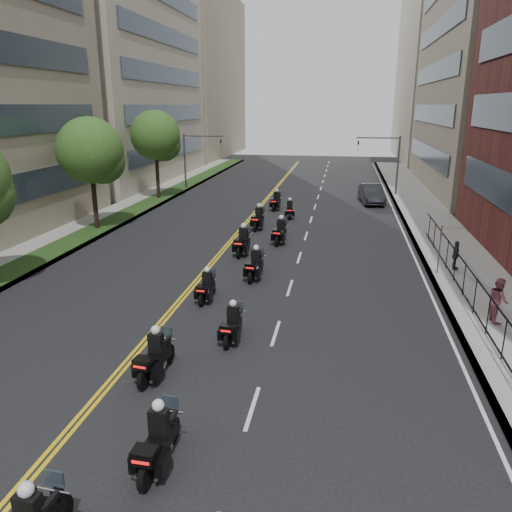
% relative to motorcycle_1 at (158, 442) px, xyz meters
% --- Properties ---
extents(sidewalk_right, '(4.00, 90.00, 0.15)m').
position_rel_motorcycle_1_xyz_m(sidewalk_right, '(10.58, 22.76, -0.61)').
color(sidewalk_right, gray).
rests_on(sidewalk_right, ground).
extents(sidewalk_left, '(4.00, 90.00, 0.15)m').
position_rel_motorcycle_1_xyz_m(sidewalk_left, '(-13.42, 22.76, -0.61)').
color(sidewalk_left, gray).
rests_on(sidewalk_left, ground).
extents(grass_strip, '(2.00, 90.00, 0.04)m').
position_rel_motorcycle_1_xyz_m(grass_strip, '(-12.62, 22.76, -0.52)').
color(grass_strip, '#1F3B15').
rests_on(grass_strip, sidewalk_left).
extents(building_right_far, '(15.00, 28.00, 26.00)m').
position_rel_motorcycle_1_xyz_m(building_right_far, '(20.08, 75.76, 12.31)').
color(building_right_far, '#AA9A89').
rests_on(building_right_far, ground).
extents(building_left_mid, '(16.11, 28.00, 34.00)m').
position_rel_motorcycle_1_xyz_m(building_left_mid, '(-23.39, 45.76, 16.31)').
color(building_left_mid, '#AA9A89').
rests_on(building_left_mid, ground).
extents(building_left_far, '(16.00, 28.00, 26.00)m').
position_rel_motorcycle_1_xyz_m(building_left_far, '(-23.42, 75.76, 12.31)').
color(building_left_far, gray).
rests_on(building_left_far, ground).
extents(iron_fence, '(0.05, 28.00, 1.50)m').
position_rel_motorcycle_1_xyz_m(iron_fence, '(9.58, 9.76, 0.21)').
color(iron_fence, black).
rests_on(iron_fence, sidewalk_right).
extents(street_trees, '(4.40, 38.40, 7.98)m').
position_rel_motorcycle_1_xyz_m(street_trees, '(-12.46, 16.36, 4.44)').
color(street_trees, black).
rests_on(street_trees, ground).
extents(traffic_signal_right, '(4.09, 0.20, 5.60)m').
position_rel_motorcycle_1_xyz_m(traffic_signal_right, '(8.12, 39.76, 3.01)').
color(traffic_signal_right, '#3F3F44').
rests_on(traffic_signal_right, ground).
extents(traffic_signal_left, '(4.09, 0.20, 5.60)m').
position_rel_motorcycle_1_xyz_m(traffic_signal_left, '(-10.95, 39.76, 3.01)').
color(traffic_signal_left, '#3F3F44').
rests_on(traffic_signal_left, ground).
extents(motorcycle_1, '(0.55, 2.36, 1.74)m').
position_rel_motorcycle_1_xyz_m(motorcycle_1, '(0.00, 0.00, 0.00)').
color(motorcycle_1, black).
rests_on(motorcycle_1, ground).
extents(motorcycle_2, '(0.68, 2.33, 1.72)m').
position_rel_motorcycle_1_xyz_m(motorcycle_2, '(-1.58, 3.92, -0.01)').
color(motorcycle_2, black).
rests_on(motorcycle_2, ground).
extents(motorcycle_3, '(0.52, 2.12, 1.57)m').
position_rel_motorcycle_1_xyz_m(motorcycle_3, '(0.29, 6.86, -0.07)').
color(motorcycle_3, black).
rests_on(motorcycle_3, ground).
extents(motorcycle_4, '(0.51, 2.09, 1.54)m').
position_rel_motorcycle_1_xyz_m(motorcycle_4, '(-1.69, 10.53, -0.08)').
color(motorcycle_4, black).
rests_on(motorcycle_4, ground).
extents(motorcycle_5, '(0.67, 2.33, 1.72)m').
position_rel_motorcycle_1_xyz_m(motorcycle_5, '(-0.07, 13.78, -0.01)').
color(motorcycle_5, black).
rests_on(motorcycle_5, ground).
extents(motorcycle_6, '(0.64, 2.50, 1.84)m').
position_rel_motorcycle_1_xyz_m(motorcycle_6, '(-1.51, 17.81, 0.04)').
color(motorcycle_6, black).
rests_on(motorcycle_6, ground).
extents(motorcycle_7, '(0.71, 2.42, 1.79)m').
position_rel_motorcycle_1_xyz_m(motorcycle_7, '(0.33, 20.62, 0.02)').
color(motorcycle_7, black).
rests_on(motorcycle_7, ground).
extents(motorcycle_8, '(0.64, 2.44, 1.80)m').
position_rel_motorcycle_1_xyz_m(motorcycle_8, '(-1.65, 24.08, 0.02)').
color(motorcycle_8, black).
rests_on(motorcycle_8, ground).
extents(motorcycle_9, '(0.60, 2.14, 1.58)m').
position_rel_motorcycle_1_xyz_m(motorcycle_9, '(0.11, 27.98, -0.06)').
color(motorcycle_9, black).
rests_on(motorcycle_9, ground).
extents(motorcycle_10, '(0.67, 2.37, 1.75)m').
position_rel_motorcycle_1_xyz_m(motorcycle_10, '(-1.33, 30.97, 0.00)').
color(motorcycle_10, black).
rests_on(motorcycle_10, ground).
extents(parked_sedan, '(2.32, 5.17, 1.65)m').
position_rel_motorcycle_1_xyz_m(parked_sedan, '(6.58, 35.42, 0.13)').
color(parked_sedan, black).
rests_on(parked_sedan, ground).
extents(pedestrian_b, '(0.75, 0.93, 1.80)m').
position_rel_motorcycle_1_xyz_m(pedestrian_b, '(10.26, 10.03, 0.36)').
color(pedestrian_b, '#955161').
rests_on(pedestrian_b, sidewalk_right).
extents(pedestrian_c, '(0.65, 0.97, 1.52)m').
position_rel_motorcycle_1_xyz_m(pedestrian_c, '(9.97, 16.59, 0.22)').
color(pedestrian_c, '#3F3E45').
rests_on(pedestrian_c, sidewalk_right).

